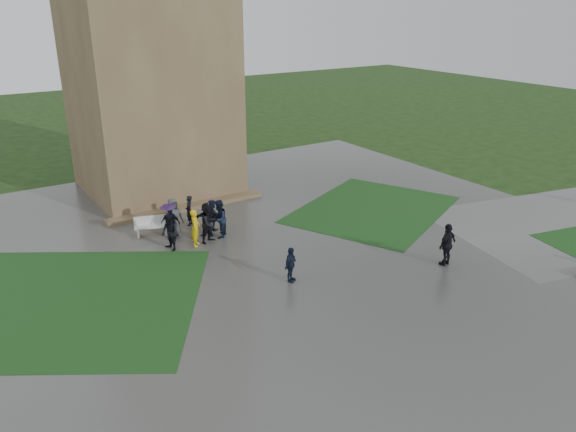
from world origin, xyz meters
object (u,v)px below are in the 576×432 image
bench (152,226)px  pedestrian_mid (291,265)px  tower (145,34)px  pedestrian_near (447,244)px

bench → pedestrian_mid: (3.02, -7.74, 0.26)m
tower → pedestrian_mid: size_ratio=12.04×
tower → pedestrian_mid: 16.74m
tower → bench: (-2.95, -6.84, -8.49)m
bench → pedestrian_mid: pedestrian_mid is taller
bench → pedestrian_near: size_ratio=0.91×
pedestrian_mid → pedestrian_near: bearing=-50.6°
pedestrian_mid → pedestrian_near: pedestrian_near is taller
bench → pedestrian_near: (9.52, -10.11, 0.46)m
tower → pedestrian_near: 19.87m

